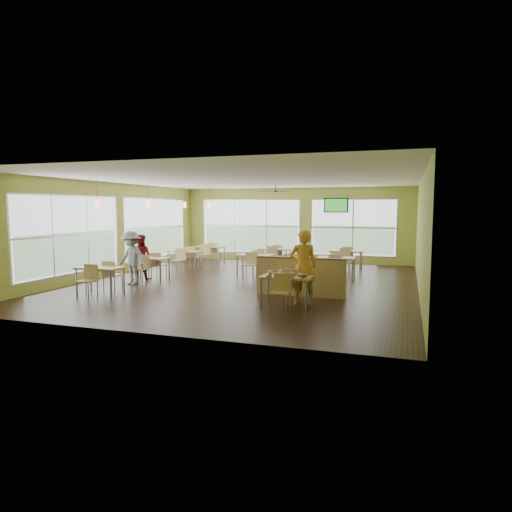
{
  "coord_description": "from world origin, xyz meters",
  "views": [
    {
      "loc": [
        4.65,
        -13.24,
        2.33
      ],
      "look_at": [
        0.58,
        -1.01,
        0.98
      ],
      "focal_mm": 32.0,
      "sensor_mm": 36.0,
      "label": 1
    }
  ],
  "objects_px": {
    "main_table": "(287,281)",
    "man_plaid": "(303,267)",
    "food_basket": "(302,276)",
    "half_wall_divider": "(300,277)"
  },
  "relations": [
    {
      "from": "half_wall_divider",
      "to": "food_basket",
      "type": "height_order",
      "value": "half_wall_divider"
    },
    {
      "from": "half_wall_divider",
      "to": "man_plaid",
      "type": "bearing_deg",
      "value": -73.69
    },
    {
      "from": "main_table",
      "to": "half_wall_divider",
      "type": "relative_size",
      "value": 0.63
    },
    {
      "from": "main_table",
      "to": "food_basket",
      "type": "relative_size",
      "value": 6.4
    },
    {
      "from": "main_table",
      "to": "man_plaid",
      "type": "relative_size",
      "value": 0.83
    },
    {
      "from": "main_table",
      "to": "food_basket",
      "type": "distance_m",
      "value": 0.41
    },
    {
      "from": "half_wall_divider",
      "to": "man_plaid",
      "type": "height_order",
      "value": "man_plaid"
    },
    {
      "from": "half_wall_divider",
      "to": "food_basket",
      "type": "distance_m",
      "value": 1.53
    },
    {
      "from": "food_basket",
      "to": "half_wall_divider",
      "type": "bearing_deg",
      "value": 104.46
    },
    {
      "from": "main_table",
      "to": "half_wall_divider",
      "type": "bearing_deg",
      "value": 90.0
    }
  ]
}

